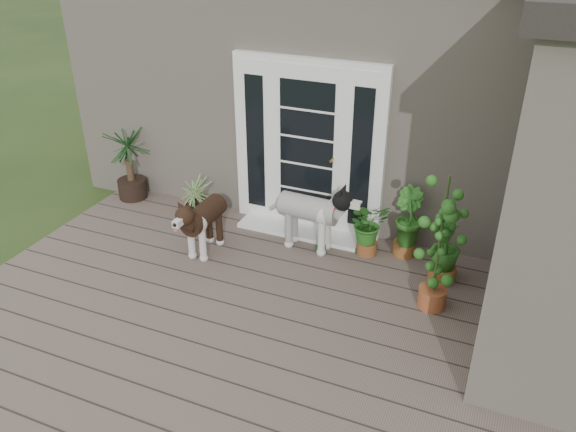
% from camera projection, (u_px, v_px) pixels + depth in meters
% --- Properties ---
extents(deck, '(6.20, 4.60, 0.12)m').
position_uv_depth(deck, '(244.00, 336.00, 5.63)').
color(deck, '#6B5B4C').
rests_on(deck, ground).
extents(house_main, '(7.40, 4.00, 3.10)m').
position_uv_depth(house_main, '(372.00, 78.00, 8.36)').
color(house_main, '#665E54').
rests_on(house_main, ground).
extents(door_unit, '(1.90, 0.14, 2.15)m').
position_uv_depth(door_unit, '(308.00, 147.00, 6.94)').
color(door_unit, white).
rests_on(door_unit, deck).
extents(door_step, '(1.60, 0.40, 0.05)m').
position_uv_depth(door_step, '(301.00, 230.00, 7.28)').
color(door_step, white).
rests_on(door_step, deck).
extents(brindle_dog, '(0.38, 0.86, 0.71)m').
position_uv_depth(brindle_dog, '(205.00, 225.00, 6.73)').
color(brindle_dog, '#311D11').
rests_on(brindle_dog, deck).
extents(white_dog, '(0.95, 0.45, 0.78)m').
position_uv_depth(white_dog, '(309.00, 219.00, 6.79)').
color(white_dog, beige).
rests_on(white_dog, deck).
extents(spider_plant, '(0.76, 0.76, 0.63)m').
position_uv_depth(spider_plant, '(198.00, 198.00, 7.45)').
color(spider_plant, '#99B06C').
rests_on(spider_plant, deck).
extents(yucca, '(0.86, 0.86, 1.08)m').
position_uv_depth(yucca, '(129.00, 162.00, 7.90)').
color(yucca, '#113312').
rests_on(yucca, deck).
extents(herb_a, '(0.66, 0.66, 0.59)m').
position_uv_depth(herb_a, '(368.00, 232.00, 6.71)').
color(herb_a, '#18551D').
rests_on(herb_a, deck).
extents(herb_b, '(0.59, 0.59, 0.62)m').
position_uv_depth(herb_b, '(406.00, 231.00, 6.69)').
color(herb_b, '#1C6421').
rests_on(herb_b, deck).
extents(herb_c, '(0.50, 0.50, 0.59)m').
position_uv_depth(herb_c, '(444.00, 257.00, 6.24)').
color(herb_c, '#175218').
rests_on(herb_c, deck).
extents(sapling, '(0.54, 0.54, 1.53)m').
position_uv_depth(sapling, '(440.00, 243.00, 5.59)').
color(sapling, '#224D16').
rests_on(sapling, deck).
extents(clog_left, '(0.15, 0.31, 0.09)m').
position_uv_depth(clog_left, '(323.00, 245.00, 6.93)').
color(clog_left, '#163719').
rests_on(clog_left, deck).
extents(clog_right, '(0.28, 0.35, 0.10)m').
position_uv_depth(clog_right, '(366.00, 248.00, 6.87)').
color(clog_right, '#16391B').
rests_on(clog_right, deck).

